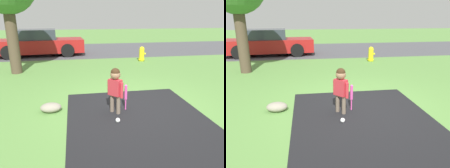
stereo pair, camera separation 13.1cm
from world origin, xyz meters
The scene contains 8 objects.
ground_plane centered at (0.00, 0.00, 0.00)m, with size 60.00×60.00×0.00m, color #5B8C42.
street_strip centered at (0.00, 8.98, 0.00)m, with size 40.00×6.00×0.01m.
child centered at (-0.51, -0.33, 0.66)m, with size 0.30×0.33×1.01m.
baseball_bat centered at (-0.24, -0.21, 0.39)m, with size 0.06×0.06×0.60m.
sports_ball centered at (-0.54, -0.79, 0.05)m, with size 0.09×0.09×0.09m.
fire_hydrant centered at (1.79, 5.09, 0.33)m, with size 0.33×0.30×0.68m.
parked_car centered at (-3.16, 7.45, 0.65)m, with size 4.66×2.14×1.36m.
edging_rock centered at (-1.90, -0.05, 0.11)m, with size 0.46×0.32×0.21m.
Camera 2 is at (-1.21, -4.69, 2.06)m, focal length 35.00 mm.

